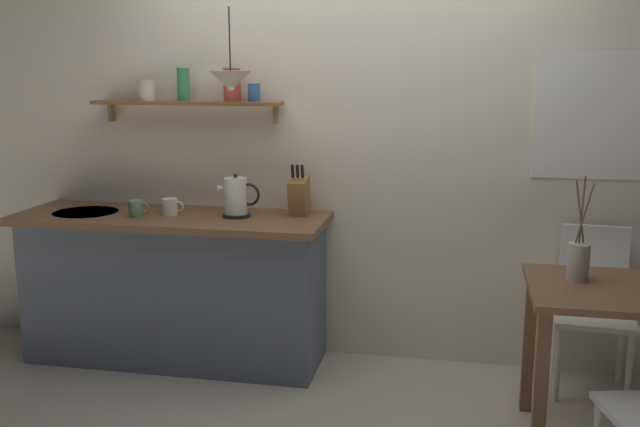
# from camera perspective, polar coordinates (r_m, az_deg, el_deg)

# --- Properties ---
(ground_plane) EXTENTS (14.00, 14.00, 0.00)m
(ground_plane) POSITION_cam_1_polar(r_m,az_deg,el_deg) (3.96, 0.73, -14.40)
(ground_plane) COLOR #BCB29E
(back_wall) EXTENTS (6.80, 0.11, 2.70)m
(back_wall) POSITION_cam_1_polar(r_m,az_deg,el_deg) (4.19, 5.22, 6.30)
(back_wall) COLOR silver
(back_wall) RESTS_ON ground_plane
(kitchen_counter) EXTENTS (1.83, 0.63, 0.90)m
(kitchen_counter) POSITION_cam_1_polar(r_m,az_deg,el_deg) (4.35, -11.59, -5.76)
(kitchen_counter) COLOR slate
(kitchen_counter) RESTS_ON ground_plane
(wall_shelf) EXTENTS (1.14, 0.20, 0.33)m
(wall_shelf) POSITION_cam_1_polar(r_m,az_deg,el_deg) (4.28, -10.03, 9.35)
(wall_shelf) COLOR brown
(dining_table) EXTENTS (0.85, 0.68, 0.77)m
(dining_table) POSITION_cam_1_polar(r_m,az_deg,el_deg) (3.52, 23.17, -7.76)
(dining_table) COLOR brown
(dining_table) RESTS_ON ground_plane
(dining_chair_far) EXTENTS (0.44, 0.43, 0.89)m
(dining_chair_far) POSITION_cam_1_polar(r_m,az_deg,el_deg) (4.17, 21.02, -6.55)
(dining_chair_far) COLOR white
(dining_chair_far) RESTS_ON ground_plane
(twig_vase) EXTENTS (0.10, 0.10, 0.49)m
(twig_vase) POSITION_cam_1_polar(r_m,az_deg,el_deg) (3.50, 20.01, -3.53)
(twig_vase) COLOR #B7B2A8
(twig_vase) RESTS_ON dining_table
(electric_kettle) EXTENTS (0.25, 0.16, 0.25)m
(electric_kettle) POSITION_cam_1_polar(r_m,az_deg,el_deg) (4.09, -6.70, 1.28)
(electric_kettle) COLOR black
(electric_kettle) RESTS_ON kitchen_counter
(knife_block) EXTENTS (0.10, 0.18, 0.30)m
(knife_block) POSITION_cam_1_polar(r_m,az_deg,el_deg) (4.11, -1.68, 1.48)
(knife_block) COLOR #9E6B3D
(knife_block) RESTS_ON kitchen_counter
(coffee_mug_by_sink) EXTENTS (0.12, 0.08, 0.09)m
(coffee_mug_by_sink) POSITION_cam_1_polar(r_m,az_deg,el_deg) (4.20, -14.48, 0.38)
(coffee_mug_by_sink) COLOR slate
(coffee_mug_by_sink) RESTS_ON kitchen_counter
(coffee_mug_spare) EXTENTS (0.13, 0.09, 0.09)m
(coffee_mug_spare) POSITION_cam_1_polar(r_m,az_deg,el_deg) (4.22, -11.92, 0.54)
(coffee_mug_spare) COLOR white
(coffee_mug_spare) RESTS_ON kitchen_counter
(pendant_lamp) EXTENTS (0.23, 0.23, 0.44)m
(pendant_lamp) POSITION_cam_1_polar(r_m,az_deg,el_deg) (3.91, -7.18, 10.51)
(pendant_lamp) COLOR black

